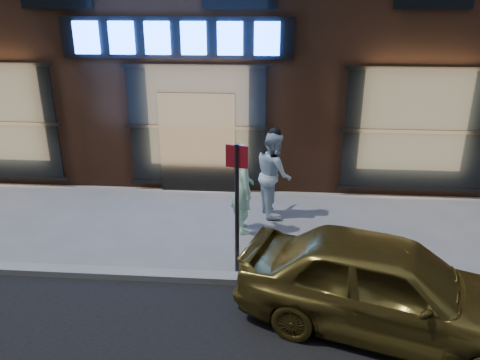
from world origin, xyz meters
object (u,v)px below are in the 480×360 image
(gold_sedan, at_px, (386,286))
(man_bowtie, at_px, (243,188))
(sign_post, at_px, (237,198))
(man_cap, at_px, (274,174))

(gold_sedan, bearing_deg, man_bowtie, 55.29)
(man_bowtie, xyz_separation_m, sign_post, (0.02, -1.56, 0.47))
(man_bowtie, height_order, gold_sedan, man_bowtie)
(sign_post, bearing_deg, man_bowtie, 104.65)
(man_bowtie, height_order, man_cap, man_cap)
(gold_sedan, distance_m, sign_post, 2.63)
(man_bowtie, height_order, sign_post, sign_post)
(man_bowtie, xyz_separation_m, man_cap, (0.60, 0.86, 0.01))
(man_cap, height_order, gold_sedan, man_cap)
(man_bowtie, relative_size, sign_post, 0.80)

